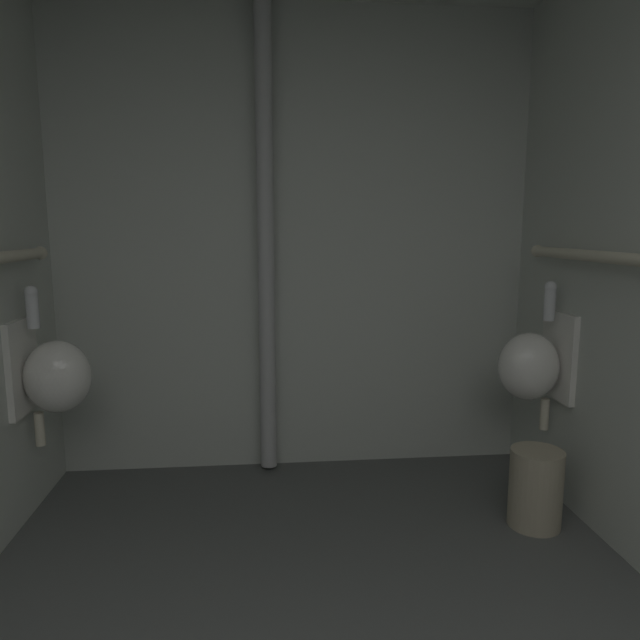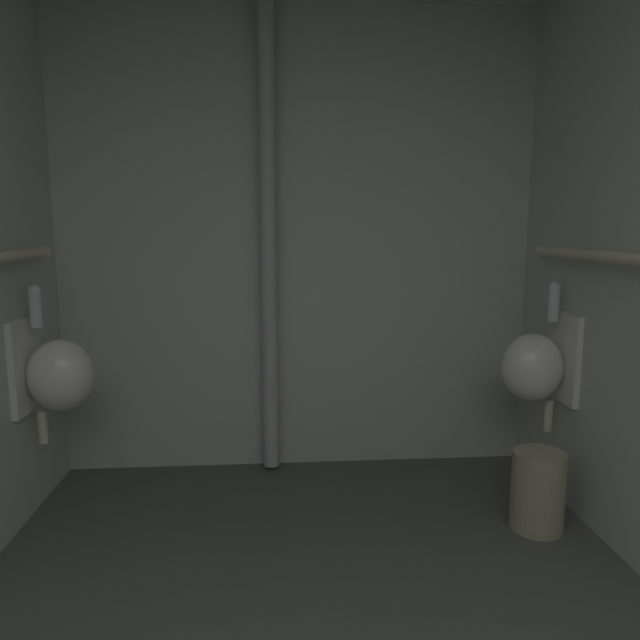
# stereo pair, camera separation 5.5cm
# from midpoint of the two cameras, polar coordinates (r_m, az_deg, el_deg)

# --- Properties ---
(wall_back) EXTENTS (2.72, 0.06, 2.53)m
(wall_back) POSITION_cam_midpoint_polar(r_m,az_deg,el_deg) (3.26, -3.01, 7.35)
(wall_back) COLOR #B9BFB4
(wall_back) RESTS_ON ground
(urinal_left_mid) EXTENTS (0.32, 0.30, 0.76)m
(urinal_left_mid) POSITION_cam_midpoint_polar(r_m,az_deg,el_deg) (2.98, -25.25, -4.86)
(urinal_left_mid) COLOR silver
(urinal_right_mid) EXTENTS (0.32, 0.30, 0.76)m
(urinal_right_mid) POSITION_cam_midpoint_polar(r_m,az_deg,el_deg) (3.07, 19.70, -4.10)
(urinal_right_mid) COLOR silver
(standpipe_back_wall) EXTENTS (0.09, 0.09, 2.48)m
(standpipe_back_wall) POSITION_cam_midpoint_polar(r_m,az_deg,el_deg) (3.15, -5.84, 7.25)
(standpipe_back_wall) COLOR #B2B2B2
(standpipe_back_wall) RESTS_ON ground
(waste_bin) EXTENTS (0.24, 0.24, 0.36)m
(waste_bin) POSITION_cam_midpoint_polar(r_m,az_deg,el_deg) (2.93, 19.91, -15.27)
(waste_bin) COLOR #9E937A
(waste_bin) RESTS_ON ground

